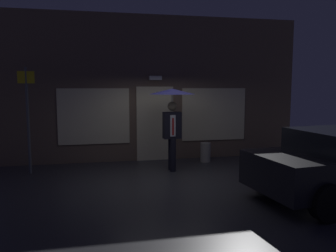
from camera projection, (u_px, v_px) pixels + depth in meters
ground_plane at (171, 179)px, 8.13m from camera, size 18.00×18.00×0.00m
building_facade at (154, 90)px, 10.16m from camera, size 8.93×0.48×4.28m
person_with_umbrella at (172, 107)px, 8.77m from camera, size 1.18×1.18×2.15m
street_sign_post at (28, 114)px, 8.48m from camera, size 0.40×0.07×2.68m
sidewalk_bollard at (205, 152)px, 9.97m from camera, size 0.30×0.30×0.56m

